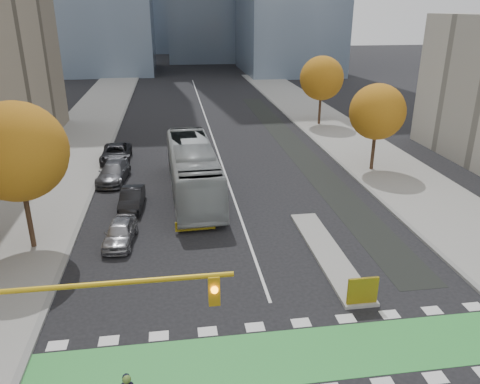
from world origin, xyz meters
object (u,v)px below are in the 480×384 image
object	(u,v)px
tree_east_far	(322,78)
parked_car_a	(120,232)
hazard_board	(363,291)
parked_car_c	(113,172)
tree_east_near	(377,112)
parked_car_d	(116,153)
parked_car_b	(132,199)
tree_west	(17,152)
traffic_signal_west	(47,320)
bus	(193,170)

from	to	relation	value
tree_east_far	parked_car_a	world-z (taller)	tree_east_far
hazard_board	parked_car_c	xyz separation A→B (m)	(-12.70, 18.30, -0.09)
tree_east_near	parked_car_d	world-z (taller)	tree_east_near
tree_east_near	parked_car_b	bearing A→B (deg)	-165.14
tree_west	traffic_signal_west	bearing A→B (deg)	-71.98
hazard_board	parked_car_c	distance (m)	22.28
tree_west	tree_east_far	world-z (taller)	tree_west
tree_east_near	parked_car_c	xyz separation A→B (m)	(-20.70, 0.50, -4.15)
hazard_board	traffic_signal_west	bearing A→B (deg)	-158.45
parked_car_b	parked_car_d	xyz separation A→B (m)	(-2.05, 10.53, 0.06)
tree_west	parked_car_b	size ratio (longest dim) A/B	2.05
tree_east_far	parked_car_a	distance (m)	33.00
parked_car_a	parked_car_d	distance (m)	15.63
tree_east_near	tree_east_far	xyz separation A→B (m)	(0.50, 16.00, 0.38)
tree_east_far	bus	distance (m)	24.64
parked_car_a	tree_east_near	bearing A→B (deg)	33.18
hazard_board	parked_car_a	distance (m)	13.69
hazard_board	traffic_signal_west	world-z (taller)	traffic_signal_west
traffic_signal_west	parked_car_a	distance (m)	12.95
bus	hazard_board	bearing A→B (deg)	-67.60
parked_car_c	parked_car_d	bearing A→B (deg)	100.02
hazard_board	tree_east_near	bearing A→B (deg)	65.80
tree_west	parked_car_b	distance (m)	8.65
traffic_signal_west	parked_car_a	world-z (taller)	traffic_signal_west
tree_east_near	tree_east_far	world-z (taller)	tree_east_far
parked_car_d	bus	bearing A→B (deg)	-53.86
hazard_board	parked_car_b	distance (m)	16.82
tree_east_near	bus	world-z (taller)	tree_east_near
tree_west	tree_east_far	distance (m)	35.73
hazard_board	parked_car_d	distance (m)	26.69
bus	tree_east_near	bearing A→B (deg)	9.57
tree_east_far	parked_car_d	xyz separation A→B (m)	(-21.50, -10.50, -4.52)
tree_west	tree_east_far	xyz separation A→B (m)	(24.50, 26.00, -0.38)
tree_east_near	tree_east_far	bearing A→B (deg)	88.21
parked_car_c	traffic_signal_west	bearing A→B (deg)	-81.51
tree_east_far	tree_west	bearing A→B (deg)	-133.30
traffic_signal_west	parked_car_c	world-z (taller)	traffic_signal_west
parked_car_d	tree_west	bearing A→B (deg)	-101.00
tree_west	parked_car_a	size ratio (longest dim) A/B	2.11
tree_west	parked_car_a	xyz separation A→B (m)	(4.73, -0.03, -4.95)
hazard_board	tree_west	world-z (taller)	tree_west
tree_west	tree_east_near	size ratio (longest dim) A/B	1.16
hazard_board	bus	size ratio (longest dim) A/B	0.11
parked_car_d	traffic_signal_west	bearing A→B (deg)	-87.86
tree_east_far	traffic_signal_west	size ratio (longest dim) A/B	0.90
tree_east_near	bus	distance (m)	15.35
tree_west	parked_car_c	bearing A→B (deg)	72.55
tree_east_far	parked_car_c	xyz separation A→B (m)	(-21.20, -15.50, -4.53)
tree_west	bus	size ratio (longest dim) A/B	0.63
parked_car_b	tree_west	bearing A→B (deg)	-132.30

